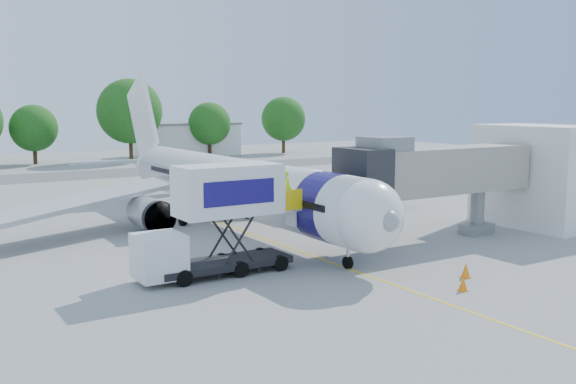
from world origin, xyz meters
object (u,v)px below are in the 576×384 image
catering_hiloader (217,220)px  ground_tug (438,282)px  aircraft (228,184)px  jet_bridge (428,172)px

catering_hiloader → ground_tug: 11.03m
aircraft → ground_tug: 19.86m
aircraft → jet_bridge: bearing=-54.3°
jet_bridge → ground_tug: (-7.67, -8.61, -3.63)m
ground_tug → aircraft: bearing=98.7°
aircraft → jet_bridge: size_ratio=2.71×
jet_bridge → catering_hiloader: jet_bridge is taller
aircraft → ground_tug: bearing=-89.1°
aircraft → catering_hiloader: (-6.26, -11.12, -0.18)m
aircraft → ground_tug: size_ratio=10.46×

